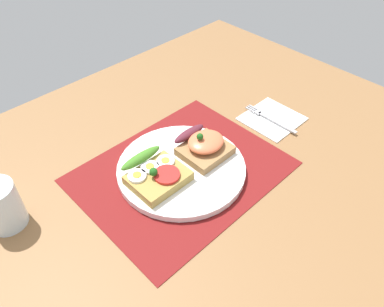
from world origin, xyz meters
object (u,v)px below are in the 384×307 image
object	(u,v)px
sandwich_salmon	(204,145)
drinking_glass	(1,206)
plate	(181,168)
napkin	(272,118)
sandwich_egg_tomato	(155,173)
fork	(269,118)

from	to	relation	value
sandwich_salmon	drinking_glass	distance (cm)	38.84
sandwich_salmon	drinking_glass	bearing A→B (deg)	161.35
plate	napkin	bearing A→B (deg)	-4.69
sandwich_egg_tomato	fork	distance (cm)	32.58
napkin	plate	bearing A→B (deg)	175.31
sandwich_salmon	drinking_glass	size ratio (longest dim) A/B	1.12
plate	sandwich_egg_tomato	world-z (taller)	sandwich_egg_tomato
plate	fork	bearing A→B (deg)	-4.44
plate	sandwich_salmon	world-z (taller)	sandwich_salmon
sandwich_salmon	drinking_glass	world-z (taller)	drinking_glass
sandwich_salmon	fork	world-z (taller)	sandwich_salmon
plate	fork	world-z (taller)	plate
plate	fork	xyz separation A→B (cm)	(26.40, -2.05, -0.22)
sandwich_egg_tomato	sandwich_salmon	size ratio (longest dim) A/B	1.06
sandwich_salmon	drinking_glass	xyz separation A→B (cm)	(-36.79, 12.42, 0.93)
sandwich_egg_tomato	napkin	size ratio (longest dim) A/B	0.85
sandwich_egg_tomato	sandwich_salmon	xyz separation A→B (cm)	(12.13, -1.15, 0.48)
sandwich_egg_tomato	sandwich_salmon	bearing A→B (deg)	-5.39
fork	drinking_glass	distance (cm)	58.90
sandwich_salmon	plate	bearing A→B (deg)	178.54
napkin	fork	bearing A→B (deg)	168.35
plate	drinking_glass	xyz separation A→B (cm)	(-30.61, 12.26, 3.53)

